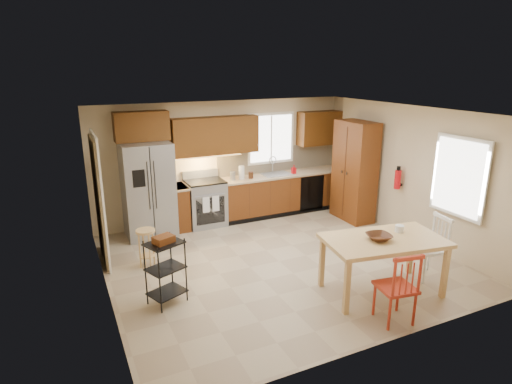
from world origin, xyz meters
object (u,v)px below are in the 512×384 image
object	(u,v)px
soap_bottle	(294,169)
range_stove	(205,204)
table_jar	(399,230)
utility_cart	(166,272)
dining_table	(382,266)
table_bowl	(379,240)
bar_stool	(147,248)
chair_white	(428,248)
fire_extinguisher	(398,180)
pantry	(355,171)
refrigerator	(148,190)
chair_red	(396,286)

from	to	relation	value
soap_bottle	range_stove	bearing A→B (deg)	177.60
table_jar	utility_cart	distance (m)	3.42
dining_table	table_bowl	world-z (taller)	table_bowl
range_stove	table_bowl	xyz separation A→B (m)	(1.31, -3.70, 0.37)
bar_stool	chair_white	bearing A→B (deg)	-9.38
soap_bottle	table_jar	xyz separation A→B (m)	(-0.24, -3.51, -0.13)
range_stove	fire_extinguisher	world-z (taller)	fire_extinguisher
dining_table	chair_white	world-z (taller)	chair_white
pantry	table_bowl	bearing A→B (deg)	-121.53
table_jar	refrigerator	bearing A→B (deg)	129.70
table_bowl	utility_cart	world-z (taller)	utility_cart
table_jar	chair_white	bearing A→B (deg)	-5.45
refrigerator	table_jar	size ratio (longest dim) A/B	11.69
fire_extinguisher	chair_red	world-z (taller)	fire_extinguisher
table_jar	soap_bottle	bearing A→B (deg)	86.04
chair_red	dining_table	bearing A→B (deg)	71.05
chair_red	table_bowl	world-z (taller)	chair_red
chair_white	refrigerator	bearing A→B (deg)	53.75
dining_table	soap_bottle	bearing A→B (deg)	89.75
pantry	bar_stool	world-z (taller)	pantry
table_bowl	soap_bottle	bearing A→B (deg)	78.78
range_stove	pantry	xyz separation A→B (m)	(2.98, -0.99, 0.59)
soap_bottle	fire_extinguisher	bearing A→B (deg)	-59.47
dining_table	fire_extinguisher	bearing A→B (deg)	52.78
soap_bottle	fire_extinguisher	world-z (taller)	fire_extinguisher
utility_cart	chair_white	bearing A→B (deg)	-36.45
fire_extinguisher	chair_red	size ratio (longest dim) A/B	0.36
refrigerator	dining_table	world-z (taller)	refrigerator
fire_extinguisher	utility_cart	xyz separation A→B (m)	(-4.66, -0.64, -0.63)
chair_red	pantry	bearing A→B (deg)	69.77
fire_extinguisher	bar_stool	size ratio (longest dim) A/B	0.56
chair_red	bar_stool	world-z (taller)	chair_red
range_stove	bar_stool	bearing A→B (deg)	-136.71
chair_red	chair_white	xyz separation A→B (m)	(1.30, 0.70, 0.00)
fire_extinguisher	chair_red	xyz separation A→B (m)	(-2.11, -2.32, -0.60)
chair_red	bar_stool	xyz separation A→B (m)	(-2.56, 2.94, -0.18)
chair_red	table_bowl	bearing A→B (deg)	78.73
refrigerator	dining_table	xyz separation A→B (m)	(2.57, -3.64, -0.50)
range_stove	utility_cart	size ratio (longest dim) A/B	0.97
range_stove	refrigerator	bearing A→B (deg)	-177.01
soap_bottle	dining_table	bearing A→B (deg)	-99.60
refrigerator	range_stove	xyz separation A→B (m)	(1.15, 0.06, -0.45)
utility_cart	range_stove	bearing A→B (deg)	38.87
soap_bottle	bar_stool	world-z (taller)	soap_bottle
chair_white	table_jar	world-z (taller)	chair_white
table_jar	utility_cart	size ratio (longest dim) A/B	0.16
table_bowl	bar_stool	size ratio (longest dim) A/B	0.53
pantry	table_jar	bearing A→B (deg)	-114.54
refrigerator	dining_table	distance (m)	4.49
chair_red	table_jar	distance (m)	1.11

